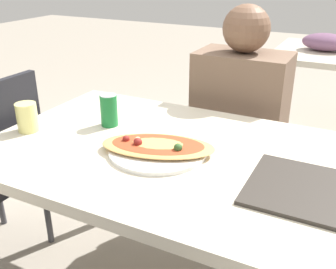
% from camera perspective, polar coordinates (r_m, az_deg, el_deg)
% --- Properties ---
extents(dining_table, '(1.33, 0.85, 0.73)m').
position_cam_1_polar(dining_table, '(1.37, 1.14, -4.95)').
color(dining_table, beige).
rests_on(dining_table, ground_plane).
extents(chair_far_seated, '(0.40, 0.40, 0.90)m').
position_cam_1_polar(chair_far_seated, '(2.08, 10.91, 0.03)').
color(chair_far_seated, black).
rests_on(chair_far_seated, ground_plane).
extents(person_seated, '(0.42, 0.29, 1.16)m').
position_cam_1_polar(person_seated, '(1.90, 10.32, 3.85)').
color(person_seated, '#2D2D38').
rests_on(person_seated, ground_plane).
extents(pizza_main, '(0.43, 0.33, 0.05)m').
position_cam_1_polar(pizza_main, '(1.32, -1.51, -1.91)').
color(pizza_main, white).
rests_on(pizza_main, dining_table).
extents(soda_can, '(0.07, 0.07, 0.12)m').
position_cam_1_polar(soda_can, '(1.54, -8.57, 3.50)').
color(soda_can, '#197233').
rests_on(soda_can, dining_table).
extents(drink_glass, '(0.08, 0.08, 0.11)m').
position_cam_1_polar(drink_glass, '(1.57, -19.77, 2.37)').
color(drink_glass, '#E0DB7F').
rests_on(drink_glass, dining_table).
extents(serving_tray, '(0.45, 0.31, 0.01)m').
position_cam_1_polar(serving_tray, '(1.17, 22.63, -8.19)').
color(serving_tray, '#332D28').
rests_on(serving_tray, dining_table).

